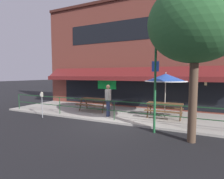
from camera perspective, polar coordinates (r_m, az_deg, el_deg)
The scene contains 11 objects.
ground_plane at distance 8.54m, azimuth -0.15°, elevation -11.08°, with size 120.00×120.00×0.00m, color black.
patio_deck at distance 10.32m, azimuth 4.63°, elevation -8.02°, with size 15.00×4.00×0.10m, color #ADA89E.
restaurant_building at distance 12.26m, azimuth 8.45°, elevation 11.58°, with size 15.00×1.60×7.65m.
patio_railing at distance 8.63m, azimuth 0.70°, elevation -5.47°, with size 13.84×0.04×0.97m.
picnic_table_left at distance 10.93m, azimuth -5.84°, elevation -3.81°, with size 1.80×1.42×0.76m.
picnic_table_centre at distance 9.53m, azimuth 16.79°, elevation -5.26°, with size 1.80×1.42×0.76m.
patio_umbrella_centre at distance 9.51m, azimuth 17.11°, elevation 3.64°, with size 2.14×2.14×2.38m.
pedestrian_walking at distance 9.43m, azimuth -1.28°, elevation -3.00°, with size 0.31×0.61×1.71m.
parking_meter_near at distance 10.25m, azimuth -21.94°, elevation -2.21°, with size 0.15×0.16×1.42m.
street_sign_pole at distance 7.13m, azimuth 13.88°, elevation 1.22°, with size 0.28×0.09×3.71m.
street_tree_curbside at distance 6.75m, azimuth 26.58°, elevation 20.59°, with size 3.16×2.85×5.89m.
Camera 1 is at (3.50, -7.44, 2.34)m, focal length 28.00 mm.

